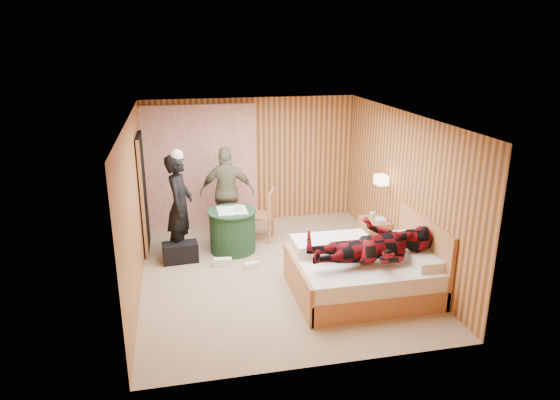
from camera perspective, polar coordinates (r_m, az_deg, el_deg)
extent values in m
cube|color=tan|center=(8.14, -0.47, -8.15)|extent=(4.20, 5.00, 0.01)
cube|color=white|center=(7.39, -0.52, 9.55)|extent=(4.20, 5.00, 0.01)
cube|color=tan|center=(10.04, -3.36, 4.51)|extent=(4.20, 0.02, 2.50)
cube|color=tan|center=(7.56, -16.29, -0.75)|extent=(0.02, 5.00, 2.50)
cube|color=tan|center=(8.33, 13.82, 1.18)|extent=(0.02, 5.00, 2.50)
cube|color=beige|center=(9.89, -9.03, 3.81)|extent=(2.20, 0.08, 2.40)
cube|color=black|center=(8.95, -15.36, 0.72)|extent=(0.06, 0.90, 2.05)
cylinder|color=gold|center=(8.66, 11.98, 2.30)|extent=(0.18, 0.04, 0.04)
cube|color=beige|center=(8.63, 11.49, 2.28)|extent=(0.18, 0.24, 0.16)
cube|color=tan|center=(7.54, 9.34, -9.37)|extent=(1.96, 1.57, 0.29)
cube|color=white|center=(7.42, 9.44, -7.52)|extent=(1.90, 1.51, 0.25)
cube|color=tan|center=(7.21, 1.99, -9.34)|extent=(0.06, 1.57, 0.55)
cube|color=tan|center=(7.76, 16.15, -5.87)|extent=(0.06, 1.57, 1.08)
cube|color=white|center=(7.35, 16.19, -6.67)|extent=(0.37, 0.54, 0.14)
cube|color=white|center=(7.95, 13.71, -4.53)|extent=(0.37, 0.54, 0.14)
cube|color=white|center=(7.61, 5.90, -4.98)|extent=(1.18, 0.59, 0.18)
cube|color=tan|center=(9.00, 10.67, -3.88)|extent=(0.40, 0.56, 0.56)
cube|color=tan|center=(8.94, 10.74, -2.83)|extent=(0.43, 0.58, 0.03)
cylinder|color=#1E4122|center=(8.80, -5.44, -3.58)|extent=(0.79, 0.79, 0.73)
cylinder|color=#1E4122|center=(8.67, -5.51, -1.32)|extent=(0.85, 0.85, 0.03)
cube|color=white|center=(8.66, -5.51, -1.18)|extent=(0.56, 0.56, 0.01)
cube|color=tan|center=(9.32, -5.89, -1.76)|extent=(0.43, 0.43, 0.05)
cube|color=tan|center=(9.42, -6.05, 0.06)|extent=(0.42, 0.05, 0.46)
cylinder|color=tan|center=(9.23, -6.79, -3.55)|extent=(0.04, 0.04, 0.43)
cylinder|color=tan|center=(9.58, -4.93, -2.68)|extent=(0.04, 0.04, 0.43)
cube|color=tan|center=(9.20, -2.14, -1.81)|extent=(0.57, 0.57, 0.05)
cube|color=tan|center=(9.08, -0.93, -0.33)|extent=(0.20, 0.42, 0.48)
cylinder|color=tan|center=(9.48, -2.95, -2.78)|extent=(0.04, 0.04, 0.45)
cylinder|color=tan|center=(9.09, -1.26, -3.71)|extent=(0.04, 0.04, 0.45)
cube|color=black|center=(8.58, -11.32, -5.88)|extent=(0.60, 0.35, 0.33)
cube|color=white|center=(8.35, -6.55, -7.07)|extent=(0.31, 0.16, 0.13)
cube|color=white|center=(8.21, -3.24, -7.49)|extent=(0.26, 0.14, 0.11)
imported|color=black|center=(8.57, -11.39, -0.68)|extent=(0.58, 0.74, 1.79)
imported|color=#736A4D|center=(9.31, -6.05, 0.88)|extent=(1.06, 0.56, 1.72)
imported|color=maroon|center=(7.05, 10.63, -4.09)|extent=(0.86, 0.67, 1.77)
imported|color=white|center=(8.86, 10.90, -2.26)|extent=(0.21, 0.25, 0.02)
imported|color=white|center=(8.85, 10.91, -2.14)|extent=(0.21, 0.25, 0.02)
imported|color=white|center=(9.00, 10.48, -1.66)|extent=(0.12, 0.12, 0.09)
imported|color=white|center=(8.61, -4.82, -0.90)|extent=(0.15, 0.15, 0.10)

